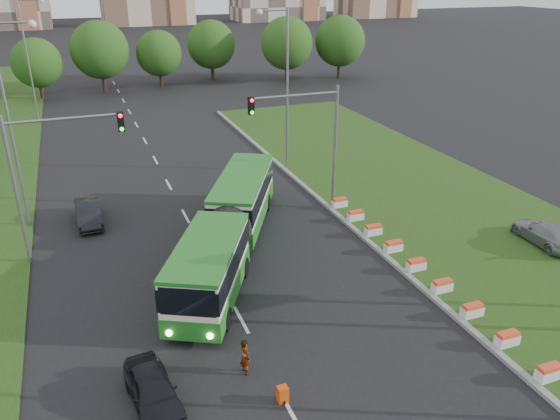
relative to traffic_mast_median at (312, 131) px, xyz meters
name	(u,v)px	position (x,y,z in m)	size (l,w,h in m)	color
ground	(303,306)	(-4.78, -10.00, -5.35)	(360.00, 360.00, 0.00)	black
grass_median	(435,203)	(8.22, -2.00, -5.27)	(14.00, 60.00, 0.15)	#224413
median_kerb	(341,218)	(1.27, -2.00, -5.26)	(0.30, 60.00, 0.18)	gray
lane_markings	(164,176)	(-7.78, 10.00, -5.35)	(0.20, 100.00, 0.01)	silver
flower_planters	(416,264)	(1.92, -9.20, -4.90)	(1.10, 18.10, 0.60)	white
traffic_mast_median	(312,131)	(0.00, 0.00, 0.00)	(5.76, 0.32, 8.00)	gray
traffic_mast_left	(46,164)	(-15.16, -1.00, 0.00)	(5.76, 0.32, 8.00)	gray
street_lamps	(185,133)	(-7.78, 0.00, 0.65)	(36.00, 60.00, 12.00)	gray
tree_line	(212,49)	(5.22, 45.00, -0.85)	(120.00, 8.00, 9.00)	#204412
articulated_bus	(223,227)	(-6.85, -3.79, -3.67)	(2.59, 16.63, 2.74)	white
car_left_near	(153,390)	(-12.24, -13.85, -4.70)	(1.53, 3.81, 1.30)	black
car_left_far	(88,213)	(-13.53, 3.09, -4.67)	(1.44, 4.14, 1.36)	black
car_median	(545,233)	(10.42, -9.22, -4.57)	(1.75, 4.32, 1.25)	gray
pedestrian	(245,356)	(-8.64, -13.42, -4.59)	(0.56, 0.37, 1.53)	gray
shopping_trolley	(283,394)	(-7.85, -15.39, -5.03)	(0.38, 0.40, 0.65)	#D7480B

